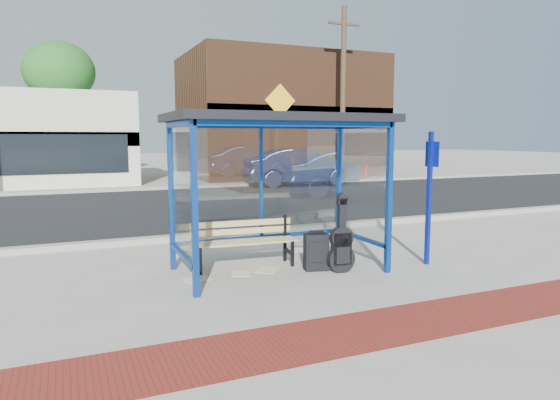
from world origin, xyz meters
name	(u,v)px	position (x,y,z in m)	size (l,w,h in m)	color
ground	(279,271)	(0.00, 0.00, 0.00)	(120.00, 120.00, 0.00)	#B2ADA0
brick_paver_strip	(373,328)	(0.00, -2.60, 0.01)	(60.00, 1.00, 0.01)	maroon
curb_near	(224,234)	(0.00, 2.90, 0.06)	(60.00, 0.25, 0.12)	gray
street_asphalt	(174,206)	(0.00, 8.00, 0.00)	(60.00, 10.00, 0.00)	black
curb_far	(148,189)	(0.00, 13.10, 0.06)	(60.00, 0.25, 0.12)	gray
far_sidewalk	(141,186)	(0.00, 15.00, 0.00)	(60.00, 4.00, 0.01)	#B2ADA0
bus_shelter	(277,138)	(0.00, 0.07, 2.07)	(3.30, 1.80, 2.42)	navy
storefront_brown	(279,117)	(8.00, 18.49, 3.20)	(10.00, 7.08, 6.40)	#59331E
tree_mid	(59,72)	(-3.00, 22.00, 5.45)	(3.60, 3.60, 7.03)	#4C3826
tree_right	(322,85)	(12.50, 22.00, 5.45)	(3.60, 3.60, 7.03)	#4C3826
utility_pole_east	(343,93)	(9.00, 13.40, 4.11)	(1.60, 0.24, 8.00)	#4C3826
bench	(244,239)	(-0.42, 0.46, 0.45)	(1.70, 0.53, 0.79)	black
guitar_bag	(341,245)	(0.85, -0.46, 0.42)	(0.43, 0.17, 1.16)	black
suitcase	(316,252)	(0.55, -0.20, 0.29)	(0.41, 0.31, 0.63)	black
backpack	(318,258)	(0.63, -0.11, 0.16)	(0.31, 0.29, 0.35)	#2C2A18
sign_post	(429,191)	(2.41, -0.58, 1.22)	(0.10, 0.27, 2.17)	#0E1E9B
newspaper_a	(197,279)	(-1.30, 0.05, 0.00)	(0.38, 0.30, 0.01)	white
newspaper_b	(241,274)	(-0.60, 0.07, 0.00)	(0.35, 0.28, 0.01)	white
newspaper_c	(267,270)	(-0.15, 0.12, 0.00)	(0.42, 0.33, 0.01)	white
parked_car	(301,167)	(6.37, 12.36, 0.80)	(1.69, 4.85, 1.60)	#161F40
fire_hydrant	(365,171)	(10.37, 13.50, 0.45)	(0.37, 0.25, 0.83)	#9E170B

